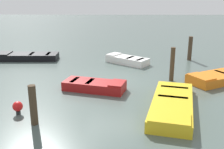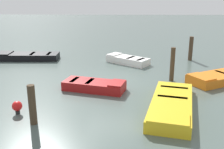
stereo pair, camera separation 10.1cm
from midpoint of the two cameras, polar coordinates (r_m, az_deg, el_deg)
ground_plane at (r=13.20m, az=0.22°, el=-1.45°), size 80.00×80.00×0.00m
rowboat_orange at (r=14.09m, az=21.88°, el=-0.58°), size 3.45×2.70×0.46m
rowboat_black at (r=18.24m, az=-17.21°, el=3.70°), size 3.88×1.33×0.46m
rowboat_red at (r=12.00m, az=-3.45°, el=-2.31°), size 2.88×1.76×0.46m
rowboat_white at (r=16.51m, az=3.44°, el=3.10°), size 2.71×2.40×0.46m
rowboat_yellow at (r=10.22m, az=12.70°, el=-6.26°), size 2.41×4.32×0.46m
mooring_piling_far_left at (r=9.19m, az=-16.14°, el=-6.15°), size 0.24×0.24×1.35m
mooring_piling_mid_right at (r=17.88m, az=16.41°, el=5.28°), size 0.25×0.25×1.51m
mooring_piling_center at (r=13.40m, az=12.80°, el=2.09°), size 0.22×0.22×1.66m
marker_buoy at (r=10.23m, az=-19.08°, el=-6.37°), size 0.36×0.36×0.48m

